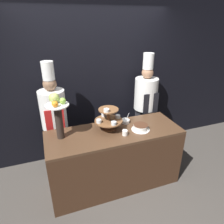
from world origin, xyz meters
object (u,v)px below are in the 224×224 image
(serving_bowl_far, at_px, (125,121))
(chef_left, at_px, (54,118))
(chef_center_left, at_px, (145,103))
(cup_white, at_px, (125,133))
(tiered_stand, at_px, (108,118))
(fruit_pedestal, at_px, (58,111))
(cake_round, at_px, (141,127))

(serving_bowl_far, distance_m, chef_left, 1.06)
(chef_center_left, bearing_deg, cup_white, -133.61)
(tiered_stand, xyz_separation_m, fruit_pedestal, (-0.65, 0.03, 0.19))
(cake_round, bearing_deg, tiered_stand, 160.14)
(chef_center_left, bearing_deg, tiered_stand, -148.56)
(fruit_pedestal, relative_size, serving_bowl_far, 3.92)
(serving_bowl_far, height_order, chef_left, chef_left)
(cup_white, xyz_separation_m, serving_bowl_far, (0.14, 0.32, -0.01))
(serving_bowl_far, bearing_deg, cake_round, -66.39)
(cake_round, height_order, serving_bowl_far, serving_bowl_far)
(fruit_pedestal, distance_m, chef_left, 0.58)
(chef_center_left, bearing_deg, chef_left, -180.00)
(cup_white, bearing_deg, tiered_stand, 127.20)
(tiered_stand, distance_m, cake_round, 0.47)
(cup_white, xyz_separation_m, chef_left, (-0.84, 0.73, 0.02))
(tiered_stand, bearing_deg, chef_left, 142.72)
(tiered_stand, height_order, fruit_pedestal, fruit_pedestal)
(cake_round, relative_size, chef_left, 0.14)
(serving_bowl_far, distance_m, chef_center_left, 0.68)
(serving_bowl_far, relative_size, chef_left, 0.08)
(cake_round, distance_m, chef_left, 1.29)
(fruit_pedestal, xyz_separation_m, chef_center_left, (1.50, 0.49, -0.29))
(cake_round, relative_size, chef_center_left, 0.14)
(tiered_stand, relative_size, chef_left, 0.21)
(cake_round, xyz_separation_m, chef_left, (-1.10, 0.67, 0.02))
(cake_round, height_order, chef_left, chef_left)
(cake_round, distance_m, cup_white, 0.27)
(fruit_pedestal, bearing_deg, cup_white, -16.59)
(tiered_stand, bearing_deg, serving_bowl_far, 20.92)
(cake_round, bearing_deg, cup_white, -167.89)
(cup_white, relative_size, chef_left, 0.04)
(fruit_pedestal, distance_m, cup_white, 0.91)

